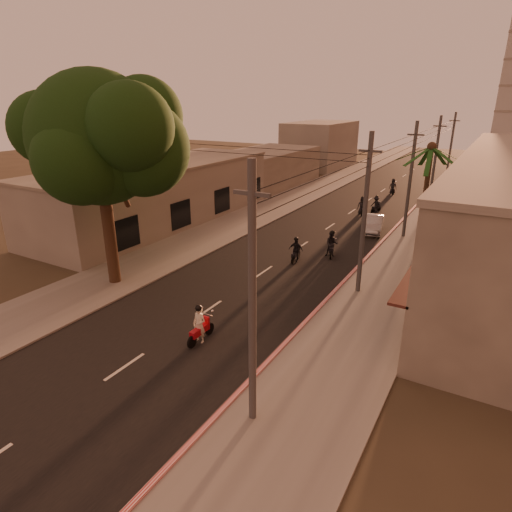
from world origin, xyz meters
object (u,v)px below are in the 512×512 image
object	(u,v)px
scooter_far_b	(376,205)
parked_car	(374,224)
scooter_mid_a	(332,244)
scooter_far_c	(393,187)
broadleaf_tree	(105,139)
scooter_far_a	(362,206)
palm_tree	(431,154)
scooter_mid_b	(296,250)
scooter_red	(200,326)

from	to	relation	value
scooter_far_b	parked_car	xyz separation A→B (m)	(1.57, -6.55, -0.10)
scooter_mid_a	scooter_far_c	xyz separation A→B (m)	(-1.30, 23.62, -0.07)
broadleaf_tree	scooter_far_a	bearing A→B (deg)	71.60
scooter_far_a	parked_car	size ratio (longest dim) A/B	0.41
palm_tree	scooter_mid_b	xyz separation A→B (m)	(-7.04, -5.22, -6.35)
scooter_mid_b	scooter_far_a	world-z (taller)	scooter_far_a
scooter_far_b	scooter_mid_b	bearing A→B (deg)	-79.18
scooter_far_a	broadleaf_tree	bearing A→B (deg)	-127.30
parked_car	scooter_far_b	bearing A→B (deg)	93.09
palm_tree	scooter_mid_a	distance (m)	8.74
parked_car	scooter_far_a	bearing A→B (deg)	106.16
scooter_far_a	scooter_far_c	world-z (taller)	scooter_far_c
scooter_red	scooter_far_a	size ratio (longest dim) A/B	1.07
scooter_mid_b	scooter_far_a	size ratio (longest dim) A/B	1.00
broadleaf_tree	palm_tree	world-z (taller)	broadleaf_tree
scooter_mid_b	scooter_far_b	size ratio (longest dim) A/B	1.04
palm_tree	parked_car	size ratio (longest dim) A/B	1.86
scooter_mid_a	parked_car	world-z (taller)	scooter_mid_a
broadleaf_tree	palm_tree	distance (m)	20.18
scooter_red	scooter_mid_a	size ratio (longest dim) A/B	0.99
scooter_red	scooter_mid_b	distance (m)	11.59
broadleaf_tree	palm_tree	size ratio (longest dim) A/B	1.48
scooter_far_c	scooter_red	bearing A→B (deg)	-108.21
broadleaf_tree	parked_car	world-z (taller)	broadleaf_tree
broadleaf_tree	palm_tree	xyz separation A→B (m)	(14.61, 13.86, -1.33)
palm_tree	scooter_far_b	size ratio (longest dim) A/B	4.75
broadleaf_tree	scooter_mid_b	world-z (taller)	broadleaf_tree
scooter_mid_b	parked_car	bearing A→B (deg)	66.91
broadleaf_tree	scooter_far_a	size ratio (longest dim) A/B	6.75
scooter_red	parked_car	xyz separation A→B (m)	(2.14, 21.09, -0.13)
scooter_far_c	palm_tree	bearing A→B (deg)	-90.63
scooter_mid_b	scooter_mid_a	bearing A→B (deg)	43.41
palm_tree	scooter_far_c	world-z (taller)	palm_tree
scooter_far_c	scooter_mid_b	bearing A→B (deg)	-109.40
scooter_far_b	scooter_far_c	size ratio (longest dim) A/B	0.96
scooter_mid_a	scooter_far_c	size ratio (longest dim) A/B	1.08
palm_tree	scooter_far_c	xyz separation A→B (m)	(-6.57, 20.55, -6.33)
broadleaf_tree	scooter_mid_a	world-z (taller)	broadleaf_tree
palm_tree	scooter_red	xyz separation A→B (m)	(-6.47, -16.80, -6.33)
scooter_far_b	scooter_red	bearing A→B (deg)	-76.31
scooter_mid_b	scooter_far_a	xyz separation A→B (m)	(0.16, 14.61, 0.02)
scooter_far_a	scooter_far_c	bearing A→B (deg)	69.53
scooter_red	parked_car	distance (m)	21.20
scooter_far_a	scooter_far_b	bearing A→B (deg)	37.21
broadleaf_tree	parked_car	bearing A→B (deg)	60.46
palm_tree	scooter_red	size ratio (longest dim) A/B	4.28
scooter_mid_a	scooter_far_a	xyz separation A→B (m)	(-1.61, 12.45, -0.07)
parked_car	scooter_mid_b	bearing A→B (deg)	-116.32
scooter_red	scooter_far_c	xyz separation A→B (m)	(-0.10, 37.35, -0.00)
palm_tree	scooter_far_b	distance (m)	13.88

